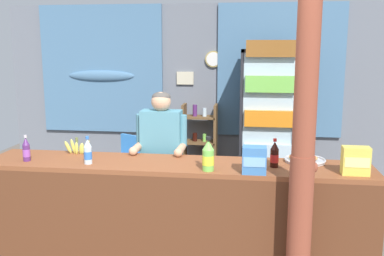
{
  "coord_description": "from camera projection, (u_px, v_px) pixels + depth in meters",
  "views": [
    {
      "loc": [
        0.78,
        -3.14,
        1.98
      ],
      "look_at": [
        0.22,
        0.87,
        1.22
      ],
      "focal_mm": 41.05,
      "sensor_mm": 36.0,
      "label": 1
    }
  ],
  "objects": [
    {
      "name": "ground_plane",
      "position": [
        176.0,
        233.0,
        4.71
      ],
      "size": [
        7.87,
        7.87,
        0.0
      ],
      "primitive_type": "plane",
      "color": "#665B51"
    },
    {
      "name": "timber_post",
      "position": [
        303.0,
        162.0,
        3.19
      ],
      "size": [
        0.2,
        0.18,
        2.38
      ],
      "color": "brown",
      "rests_on": "ground"
    },
    {
      "name": "soda_bottle_cola",
      "position": [
        274.0,
        155.0,
        3.65
      ],
      "size": [
        0.07,
        0.07,
        0.24
      ],
      "color": "black",
      "rests_on": "stall_counter"
    },
    {
      "name": "drink_fridge",
      "position": [
        268.0,
        114.0,
        5.62
      ],
      "size": [
        0.72,
        0.68,
        2.04
      ],
      "color": "#232328",
      "rests_on": "ground"
    },
    {
      "name": "soda_bottle_water",
      "position": [
        88.0,
        152.0,
        3.75
      ],
      "size": [
        0.07,
        0.07,
        0.24
      ],
      "color": "silver",
      "rests_on": "stall_counter"
    },
    {
      "name": "back_wall_curtained",
      "position": [
        196.0,
        92.0,
        6.28
      ],
      "size": [
        5.51,
        0.22,
        2.55
      ],
      "color": "slate",
      "rests_on": "ground"
    },
    {
      "name": "stall_counter",
      "position": [
        173.0,
        209.0,
        3.75
      ],
      "size": [
        3.36,
        0.59,
        0.98
      ],
      "color": "brown",
      "rests_on": "ground"
    },
    {
      "name": "shopkeeper",
      "position": [
        162.0,
        150.0,
        4.29
      ],
      "size": [
        0.5,
        0.42,
        1.54
      ],
      "color": "#28282D",
      "rests_on": "ground"
    },
    {
      "name": "snack_box_instant_noodle",
      "position": [
        356.0,
        161.0,
        3.44
      ],
      "size": [
        0.21,
        0.12,
        0.22
      ],
      "color": "#EAD14C",
      "rests_on": "stall_counter"
    },
    {
      "name": "bottle_shelf_rack",
      "position": [
        200.0,
        145.0,
        6.13
      ],
      "size": [
        0.48,
        0.28,
        1.18
      ],
      "color": "brown",
      "rests_on": "ground"
    },
    {
      "name": "snack_box_biscuit",
      "position": [
        254.0,
        160.0,
        3.48
      ],
      "size": [
        0.19,
        0.14,
        0.22
      ],
      "color": "#3D75B7",
      "rests_on": "stall_counter"
    },
    {
      "name": "pastry_tray",
      "position": [
        304.0,
        160.0,
        3.83
      ],
      "size": [
        0.36,
        0.36,
        0.07
      ],
      "color": "#BCBCC1",
      "rests_on": "stall_counter"
    },
    {
      "name": "banana_bunch",
      "position": [
        77.0,
        147.0,
        4.11
      ],
      "size": [
        0.27,
        0.06,
        0.16
      ],
      "color": "#CCC14C",
      "rests_on": "stall_counter"
    },
    {
      "name": "soda_bottle_lime_soda",
      "position": [
        208.0,
        156.0,
        3.55
      ],
      "size": [
        0.1,
        0.1,
        0.28
      ],
      "color": "#75C64C",
      "rests_on": "stall_counter"
    },
    {
      "name": "plastic_lawn_chair",
      "position": [
        127.0,
        166.0,
        5.51
      ],
      "size": [
        0.6,
        0.6,
        0.86
      ],
      "color": "#3884D6",
      "rests_on": "ground"
    },
    {
      "name": "soda_bottle_grape_soda",
      "position": [
        26.0,
        150.0,
        3.85
      ],
      "size": [
        0.06,
        0.06,
        0.23
      ],
      "color": "#56286B",
      "rests_on": "stall_counter"
    }
  ]
}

